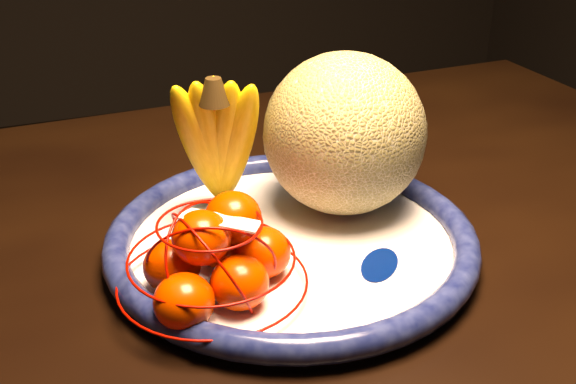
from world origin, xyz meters
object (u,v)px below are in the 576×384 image
object	(u,v)px
dining_table	(244,277)
cantaloupe	(344,134)
banana_bunch	(218,138)
fruit_bowl	(291,241)
mandarin_bag	(216,258)

from	to	relation	value
dining_table	cantaloupe	world-z (taller)	cantaloupe
banana_bunch	fruit_bowl	bearing A→B (deg)	-40.60
banana_bunch	mandarin_bag	size ratio (longest dim) A/B	0.79
mandarin_bag	fruit_bowl	bearing A→B (deg)	30.38
cantaloupe	banana_bunch	bearing A→B (deg)	166.29
fruit_bowl	mandarin_bag	xyz separation A→B (m)	(-0.10, -0.06, 0.04)
cantaloupe	fruit_bowl	bearing A→B (deg)	-147.75
fruit_bowl	cantaloupe	world-z (taller)	cantaloupe
banana_bunch	dining_table	bearing A→B (deg)	2.91
dining_table	mandarin_bag	world-z (taller)	mandarin_bag
dining_table	mandarin_bag	distance (m)	0.20
mandarin_bag	cantaloupe	bearing A→B (deg)	31.25
cantaloupe	mandarin_bag	xyz separation A→B (m)	(-0.18, -0.11, -0.06)
fruit_bowl	cantaloupe	size ratio (longest dim) A/B	2.18
banana_bunch	mandarin_bag	xyz separation A→B (m)	(-0.05, -0.15, -0.06)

